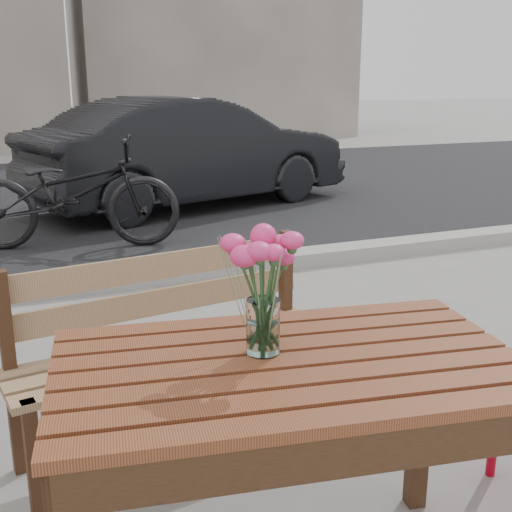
{
  "coord_description": "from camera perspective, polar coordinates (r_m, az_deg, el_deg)",
  "views": [
    {
      "loc": [
        -0.63,
        -1.57,
        1.48
      ],
      "look_at": [
        -0.0,
        -0.03,
        1.03
      ],
      "focal_mm": 45.0,
      "sensor_mm": 36.0,
      "label": 1
    }
  ],
  "objects": [
    {
      "name": "main_table",
      "position": [
        1.79,
        2.92,
        -12.8
      ],
      "size": [
        1.34,
        0.91,
        0.77
      ],
      "rotation": [
        0.0,
        0.0,
        -0.16
      ],
      "color": "#5A2917",
      "rests_on": "ground"
    },
    {
      "name": "bicycle",
      "position": [
        6.0,
        -16.06,
        5.4
      ],
      "size": [
        2.01,
        1.15,
        1.0
      ],
      "primitive_type": "imported",
      "rotation": [
        0.0,
        0.0,
        1.3
      ],
      "color": "black",
      "rests_on": "ground"
    },
    {
      "name": "street",
      "position": [
        6.82,
        -16.48,
        2.49
      ],
      "size": [
        30.0,
        8.12,
        0.12
      ],
      "color": "black",
      "rests_on": "ground"
    },
    {
      "name": "main_vase",
      "position": [
        1.69,
        0.65,
        -1.63
      ],
      "size": [
        0.2,
        0.2,
        0.36
      ],
      "color": "white",
      "rests_on": "main_table"
    },
    {
      "name": "parked_car",
      "position": [
        7.77,
        -5.87,
        9.17
      ],
      "size": [
        4.15,
        2.42,
        1.29
      ],
      "primitive_type": "imported",
      "rotation": [
        0.0,
        0.0,
        1.86
      ],
      "color": "black",
      "rests_on": "ground"
    },
    {
      "name": "main_bench",
      "position": [
        2.66,
        -7.71,
        -6.17
      ],
      "size": [
        1.39,
        0.59,
        0.84
      ],
      "rotation": [
        0.0,
        0.0,
        0.15
      ],
      "color": "#876446",
      "rests_on": "ground"
    }
  ]
}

